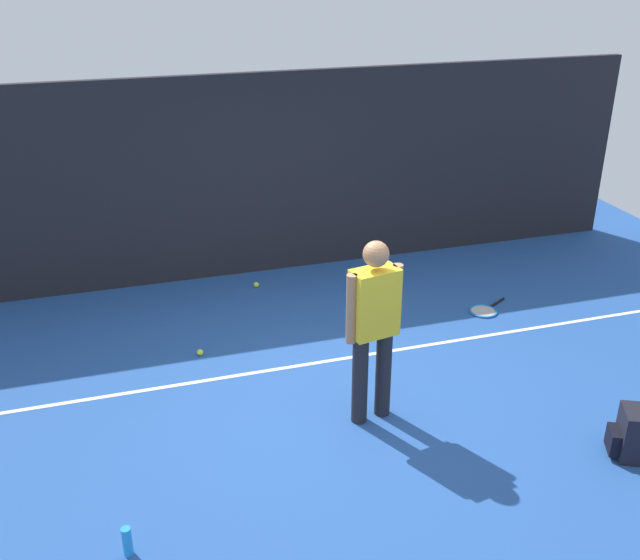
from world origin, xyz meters
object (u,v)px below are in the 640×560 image
at_px(water_bottle, 127,541).
at_px(backpack, 630,434).
at_px(tennis_player, 374,322).
at_px(tennis_ball_near_player, 256,285).
at_px(tennis_ball_by_fence, 200,352).
at_px(tennis_racket, 485,310).

bearing_deg(water_bottle, backpack, -1.35).
relative_size(tennis_player, backpack, 3.86).
bearing_deg(backpack, tennis_ball_near_player, -125.80).
height_order(tennis_player, tennis_ball_by_fence, tennis_player).
bearing_deg(tennis_player, tennis_racket, 27.32).
bearing_deg(water_bottle, tennis_racket, 31.70).
distance_m(tennis_ball_by_fence, water_bottle, 2.70).
height_order(tennis_player, tennis_racket, tennis_player).
bearing_deg(tennis_player, water_bottle, -165.17).
bearing_deg(backpack, tennis_ball_by_fence, -104.63).
relative_size(tennis_ball_near_player, tennis_ball_by_fence, 1.00).
distance_m(backpack, tennis_ball_near_player, 4.67).
height_order(tennis_racket, tennis_ball_near_player, tennis_ball_near_player).
height_order(backpack, tennis_ball_by_fence, backpack).
bearing_deg(tennis_ball_near_player, backpack, -61.20).
xyz_separation_m(tennis_player, tennis_ball_near_player, (-0.40, 2.96, -0.93)).
bearing_deg(tennis_player, tennis_ball_by_fence, 120.19).
xyz_separation_m(tennis_ball_by_fence, water_bottle, (-0.88, -2.56, 0.08)).
xyz_separation_m(tennis_racket, tennis_ball_by_fence, (-3.30, -0.03, 0.02)).
bearing_deg(tennis_ball_near_player, water_bottle, -114.16).
distance_m(tennis_racket, tennis_ball_near_player, 2.77).
bearing_deg(tennis_ball_by_fence, tennis_ball_near_player, 57.63).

